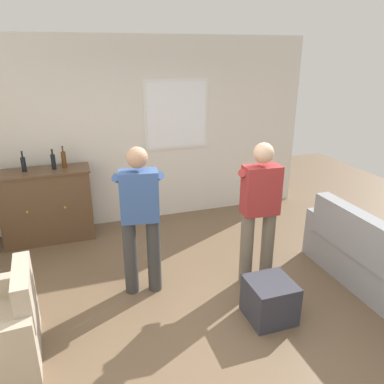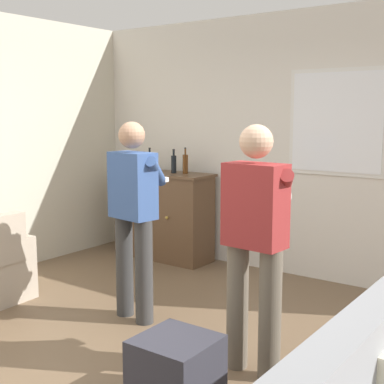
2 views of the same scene
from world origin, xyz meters
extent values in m
plane|color=brown|center=(0.00, 0.00, 0.00)|extent=(10.40, 10.40, 0.00)
cube|color=silver|center=(0.00, 2.66, 1.40)|extent=(5.20, 0.12, 2.80)
cube|color=silver|center=(0.47, 2.60, 1.65)|extent=(1.01, 0.02, 1.07)
cube|color=white|center=(0.47, 2.59, 1.65)|extent=(0.93, 0.03, 0.99)
cube|color=gray|center=(1.79, -0.34, 0.67)|extent=(0.18, 1.99, 0.50)
cube|color=#B2A38E|center=(-1.93, 0.42, 0.30)|extent=(0.65, 0.16, 0.60)
cube|color=brown|center=(-1.53, 2.30, 0.51)|extent=(1.21, 0.44, 1.02)
cube|color=brown|center=(-1.53, 2.30, 1.03)|extent=(1.25, 0.48, 0.03)
sphere|color=#B79338|center=(-1.78, 2.06, 0.56)|extent=(0.04, 0.04, 0.04)
sphere|color=#B79338|center=(-1.29, 2.06, 0.56)|extent=(0.04, 0.04, 0.04)
cylinder|color=#593314|center=(-1.24, 2.35, 1.16)|extent=(0.06, 0.06, 0.22)
cylinder|color=#593314|center=(-1.24, 2.35, 1.30)|extent=(0.02, 0.02, 0.07)
cylinder|color=#262626|center=(-1.24, 2.35, 1.34)|extent=(0.02, 0.02, 0.02)
cylinder|color=black|center=(-1.38, 2.31, 1.15)|extent=(0.06, 0.06, 0.21)
cylinder|color=black|center=(-1.38, 2.31, 1.28)|extent=(0.03, 0.03, 0.06)
cylinder|color=#262626|center=(-1.38, 2.31, 1.32)|extent=(0.03, 0.03, 0.02)
cylinder|color=black|center=(-1.75, 2.32, 1.14)|extent=(0.06, 0.06, 0.20)
cylinder|color=black|center=(-1.75, 2.32, 1.28)|extent=(0.02, 0.02, 0.07)
cylinder|color=#262626|center=(-1.75, 2.32, 1.32)|extent=(0.03, 0.03, 0.02)
cube|color=#33333D|center=(0.61, -0.23, 0.21)|extent=(0.45, 0.45, 0.42)
cylinder|color=#383838|center=(-0.64, 0.66, 0.44)|extent=(0.15, 0.15, 0.88)
cylinder|color=#383838|center=(-0.38, 0.62, 0.44)|extent=(0.15, 0.15, 0.88)
cube|color=#385693|center=(-0.51, 0.64, 1.16)|extent=(0.43, 0.28, 0.55)
sphere|color=tan|center=(-0.51, 0.64, 1.57)|extent=(0.22, 0.22, 0.22)
cylinder|color=#385693|center=(-0.60, 0.82, 1.27)|extent=(0.37, 0.37, 0.29)
cylinder|color=#385693|center=(-0.37, 0.78, 1.27)|extent=(0.28, 0.43, 0.29)
cube|color=white|center=(-0.46, 0.96, 1.18)|extent=(0.15, 0.06, 0.04)
cylinder|color=#6B6051|center=(0.65, 0.41, 0.44)|extent=(0.15, 0.15, 0.88)
cylinder|color=#6B6051|center=(0.91, 0.39, 0.44)|extent=(0.15, 0.15, 0.88)
cube|color=#9E2D2D|center=(0.78, 0.40, 1.16)|extent=(0.41, 0.25, 0.55)
sphere|color=#D8AD8C|center=(0.78, 0.40, 1.57)|extent=(0.22, 0.22, 0.22)
cylinder|color=#9E2D2D|center=(0.68, 0.57, 1.27)|extent=(0.35, 0.39, 0.29)
cylinder|color=#9E2D2D|center=(0.91, 0.55, 1.27)|extent=(0.31, 0.42, 0.29)
cube|color=white|center=(0.80, 0.72, 1.18)|extent=(0.15, 0.05, 0.04)
camera|label=1|loc=(-1.14, -2.97, 2.57)|focal=35.00mm
camera|label=2|loc=(2.46, -2.61, 1.76)|focal=50.00mm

